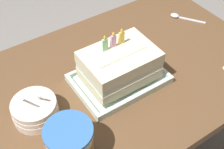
{
  "coord_description": "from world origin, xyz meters",
  "views": [
    {
      "loc": [
        -0.36,
        -0.58,
        1.49
      ],
      "look_at": [
        0.02,
        -0.01,
        0.8
      ],
      "focal_mm": 48.7,
      "sensor_mm": 36.0,
      "label": 1
    }
  ],
  "objects": [
    {
      "name": "dining_table",
      "position": [
        0.0,
        0.0,
        0.65
      ],
      "size": [
        1.16,
        0.67,
        0.77
      ],
      "color": "brown",
      "rests_on": "ground_plane"
    },
    {
      "name": "birthday_cake",
      "position": [
        0.04,
        -0.03,
        0.84
      ],
      "size": [
        0.22,
        0.16,
        0.15
      ],
      "color": "beige",
      "rests_on": "foil_tray"
    },
    {
      "name": "ice_cream_tub",
      "position": [
        -0.22,
        -0.17,
        0.82
      ],
      "size": [
        0.12,
        0.12,
        0.11
      ],
      "color": "silver",
      "rests_on": "dining_table"
    },
    {
      "name": "serving_spoon_near_tray",
      "position": [
        0.44,
        0.13,
        0.78
      ],
      "size": [
        0.1,
        0.13,
        0.01
      ],
      "color": "silver",
      "rests_on": "dining_table"
    },
    {
      "name": "bowl_stack",
      "position": [
        -0.24,
        -0.01,
        0.8
      ],
      "size": [
        0.13,
        0.13,
        0.11
      ],
      "color": "silver",
      "rests_on": "dining_table"
    },
    {
      "name": "foil_tray",
      "position": [
        0.04,
        -0.03,
        0.78
      ],
      "size": [
        0.29,
        0.21,
        0.02
      ],
      "color": "silver",
      "rests_on": "dining_table"
    }
  ]
}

